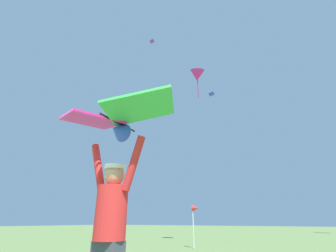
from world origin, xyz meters
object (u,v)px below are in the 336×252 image
object	(u,v)px
kite_flyer_person	(110,228)
held_stunt_kite	(115,119)
marker_flag	(195,211)
distant_kite_blue_mid_left	(211,94)
distant_kite_purple_mid_right	(152,41)
distant_kite_magenta_low_right	(197,75)

from	to	relation	value
kite_flyer_person	held_stunt_kite	distance (m)	1.24
marker_flag	distant_kite_blue_mid_left	bearing A→B (deg)	107.80
kite_flyer_person	distant_kite_purple_mid_right	size ratio (longest dim) A/B	3.15
kite_flyer_person	distant_kite_purple_mid_right	distance (m)	24.44
distant_kite_magenta_low_right	distant_kite_blue_mid_left	distance (m)	27.24
kite_flyer_person	distant_kite_magenta_low_right	size ratio (longest dim) A/B	1.00
distant_kite_blue_mid_left	distant_kite_purple_mid_right	bearing A→B (deg)	-88.33
distant_kite_magenta_low_right	marker_flag	bearing A→B (deg)	-86.78
kite_flyer_person	distant_kite_blue_mid_left	size ratio (longest dim) A/B	1.58
kite_flyer_person	distant_kite_magenta_low_right	world-z (taller)	distant_kite_magenta_low_right
kite_flyer_person	marker_flag	bearing A→B (deg)	109.27
distant_kite_magenta_low_right	marker_flag	xyz separation A→B (m)	(0.06, -1.11, -7.37)
kite_flyer_person	held_stunt_kite	size ratio (longest dim) A/B	1.10
kite_flyer_person	distant_kite_blue_mid_left	world-z (taller)	distant_kite_blue_mid_left
kite_flyer_person	distant_kite_purple_mid_right	bearing A→B (deg)	125.68
kite_flyer_person	marker_flag	xyz separation A→B (m)	(-2.64, 7.54, 0.49)
distant_kite_purple_mid_right	distant_kite_blue_mid_left	world-z (taller)	distant_kite_blue_mid_left
kite_flyer_person	distant_kite_purple_mid_right	world-z (taller)	distant_kite_purple_mid_right
kite_flyer_person	marker_flag	distance (m)	8.01
distant_kite_purple_mid_right	marker_flag	size ratio (longest dim) A/B	0.37
held_stunt_kite	distant_kite_blue_mid_left	bearing A→B (deg)	108.13
distant_kite_blue_mid_left	marker_flag	distance (m)	32.12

